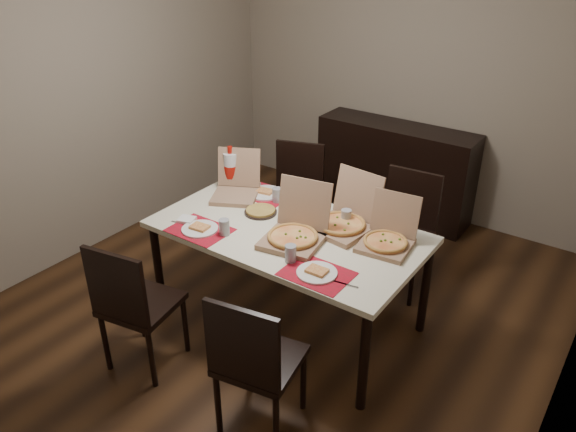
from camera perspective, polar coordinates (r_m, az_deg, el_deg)
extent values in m
cube|color=#3F2513|center=(4.38, 0.01, -8.52)|extent=(3.80, 4.00, 0.02)
cube|color=gray|center=(5.45, 12.62, 13.59)|extent=(3.80, 0.02, 2.60)
cube|color=gray|center=(5.04, -18.43, 11.72)|extent=(0.02, 4.00, 2.60)
cube|color=black|center=(5.51, 10.75, 4.58)|extent=(1.50, 0.40, 0.90)
cube|color=beige|center=(3.77, 0.00, -1.61)|extent=(1.80, 1.00, 0.04)
cylinder|color=black|center=(4.18, -13.05, -5.21)|extent=(0.06, 0.06, 0.71)
cylinder|color=black|center=(3.34, 7.72, -14.45)|extent=(0.06, 0.06, 0.71)
cylinder|color=black|center=(4.71, -5.28, -0.51)|extent=(0.06, 0.06, 0.71)
cylinder|color=black|center=(3.98, 13.76, -7.14)|extent=(0.06, 0.06, 0.71)
cube|color=black|center=(3.68, -14.64, -8.65)|extent=(0.49, 0.49, 0.04)
cube|color=black|center=(3.43, -17.09, -6.93)|extent=(0.42, 0.10, 0.46)
cylinder|color=black|center=(3.83, -18.06, -12.11)|extent=(0.04, 0.04, 0.43)
cylinder|color=black|center=(3.63, -13.68, -13.93)|extent=(0.04, 0.04, 0.43)
cylinder|color=black|center=(4.03, -14.68, -9.28)|extent=(0.04, 0.04, 0.43)
cylinder|color=black|center=(3.84, -10.40, -10.82)|extent=(0.04, 0.04, 0.43)
cube|color=black|center=(3.18, -2.80, -14.42)|extent=(0.49, 0.49, 0.04)
cube|color=black|center=(2.89, -4.69, -13.03)|extent=(0.42, 0.10, 0.46)
cylinder|color=black|center=(3.30, -7.14, -18.37)|extent=(0.04, 0.04, 0.43)
cylinder|color=black|center=(3.18, -1.21, -20.48)|extent=(0.04, 0.04, 0.43)
cylinder|color=black|center=(3.52, -4.00, -14.60)|extent=(0.04, 0.04, 0.43)
cylinder|color=black|center=(3.40, 1.56, -16.36)|extent=(0.04, 0.04, 0.43)
cube|color=black|center=(4.78, 0.59, 1.33)|extent=(0.53, 0.53, 0.04)
cube|color=black|center=(4.84, 1.22, 4.94)|extent=(0.41, 0.16, 0.46)
cylinder|color=black|center=(5.00, 3.13, -0.46)|extent=(0.04, 0.04, 0.43)
cylinder|color=black|center=(5.08, -0.82, 0.08)|extent=(0.04, 0.04, 0.43)
cylinder|color=black|center=(4.70, 2.10, -2.46)|extent=(0.04, 0.04, 0.43)
cylinder|color=black|center=(4.78, -2.08, -1.85)|extent=(0.04, 0.04, 0.43)
cube|color=black|center=(4.36, 11.39, -2.10)|extent=(0.44, 0.44, 0.04)
cube|color=black|center=(4.40, 12.60, 1.78)|extent=(0.42, 0.06, 0.46)
cylinder|color=black|center=(4.58, 14.04, -4.26)|extent=(0.04, 0.04, 0.43)
cylinder|color=black|center=(4.67, 9.88, -3.09)|extent=(0.04, 0.04, 0.43)
cylinder|color=black|center=(4.29, 12.46, -6.48)|extent=(0.04, 0.04, 0.43)
cylinder|color=black|center=(4.39, 8.06, -5.17)|extent=(0.04, 0.04, 0.43)
cube|color=#B20B1F|center=(3.80, -8.93, -1.41)|extent=(0.40, 0.30, 0.00)
cylinder|color=white|center=(3.79, -8.94, -1.30)|extent=(0.24, 0.24, 0.01)
cube|color=#F5DD7A|center=(3.78, -8.96, -1.11)|extent=(0.13, 0.10, 0.02)
cylinder|color=gray|center=(3.70, -6.49, -1.14)|extent=(0.07, 0.07, 0.11)
cube|color=#B2B2B7|center=(3.88, -10.57, -0.83)|extent=(0.20, 0.04, 0.00)
cube|color=white|center=(3.92, -10.26, -0.36)|extent=(0.13, 0.13, 0.02)
cube|color=#B20B1F|center=(3.31, 2.94, -5.89)|extent=(0.40, 0.30, 0.00)
cylinder|color=white|center=(3.30, 2.95, -5.77)|extent=(0.24, 0.24, 0.01)
cube|color=#F5DD7A|center=(3.29, 2.95, -5.56)|extent=(0.12, 0.09, 0.02)
cylinder|color=gray|center=(3.39, 0.26, -3.83)|extent=(0.07, 0.07, 0.11)
cube|color=#B2B2B7|center=(3.24, 5.48, -6.83)|extent=(0.20, 0.04, 0.00)
cube|color=#B20B1F|center=(4.25, -2.32, 2.26)|extent=(0.40, 0.30, 0.00)
cylinder|color=white|center=(4.24, -2.32, 2.36)|extent=(0.27, 0.27, 0.01)
cube|color=#F5DD7A|center=(4.24, -2.33, 2.54)|extent=(0.13, 0.11, 0.02)
cylinder|color=gray|center=(4.10, -1.13, 2.13)|extent=(0.07, 0.07, 0.11)
cube|color=#B2B2B7|center=(4.31, -3.92, 2.63)|extent=(0.20, 0.04, 0.00)
cube|color=white|center=(4.36, -3.68, 3.11)|extent=(0.13, 0.13, 0.02)
cube|color=#B20B1F|center=(3.79, 8.35, -1.39)|extent=(0.40, 0.30, 0.00)
cylinder|color=white|center=(3.79, 8.36, -1.29)|extent=(0.23, 0.23, 0.01)
cube|color=#F5DD7A|center=(3.78, 8.37, -1.09)|extent=(0.15, 0.14, 0.02)
cylinder|color=gray|center=(3.82, 5.92, -0.13)|extent=(0.07, 0.07, 0.11)
cube|color=#B2B2B7|center=(3.73, 10.79, -2.17)|extent=(0.20, 0.04, 0.00)
cube|color=white|center=(3.70, -0.83, -1.76)|extent=(0.16, 0.16, 0.02)
cube|color=#916E53|center=(3.60, 0.48, -2.52)|extent=(0.42, 0.42, 0.04)
cube|color=#916E53|center=(3.65, 1.69, 1.27)|extent=(0.37, 0.14, 0.33)
cylinder|color=#F5DD7A|center=(3.58, 0.48, -2.14)|extent=(0.36, 0.36, 0.02)
cube|color=#916E53|center=(3.60, 9.83, -2.98)|extent=(0.34, 0.34, 0.03)
cube|color=#916E53|center=(3.65, 10.88, 0.24)|extent=(0.32, 0.10, 0.28)
cylinder|color=#F5DD7A|center=(3.59, 9.86, -2.65)|extent=(0.29, 0.29, 0.02)
cube|color=#916E53|center=(4.20, -5.38, 2.05)|extent=(0.43, 0.43, 0.03)
cube|color=#916E53|center=(4.27, -4.99, 4.97)|extent=(0.32, 0.21, 0.29)
cube|color=#916E53|center=(3.76, 5.39, -1.20)|extent=(0.40, 0.40, 0.04)
cube|color=#916E53|center=(3.81, 7.17, 2.21)|extent=(0.37, 0.12, 0.33)
cylinder|color=#F5DD7A|center=(3.75, 5.41, -0.84)|extent=(0.35, 0.35, 0.02)
cylinder|color=black|center=(3.97, -2.80, 0.39)|extent=(0.23, 0.23, 0.01)
cylinder|color=tan|center=(3.96, -2.80, 0.59)|extent=(0.21, 0.21, 0.02)
imported|color=white|center=(3.85, 3.59, -0.45)|extent=(0.13, 0.13, 0.03)
cylinder|color=silver|center=(4.33, -5.82, 4.65)|extent=(0.11, 0.11, 0.28)
cylinder|color=#970F07|center=(4.33, -5.82, 4.59)|extent=(0.11, 0.11, 0.10)
cylinder|color=#970F07|center=(4.27, -5.93, 6.71)|extent=(0.04, 0.04, 0.05)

